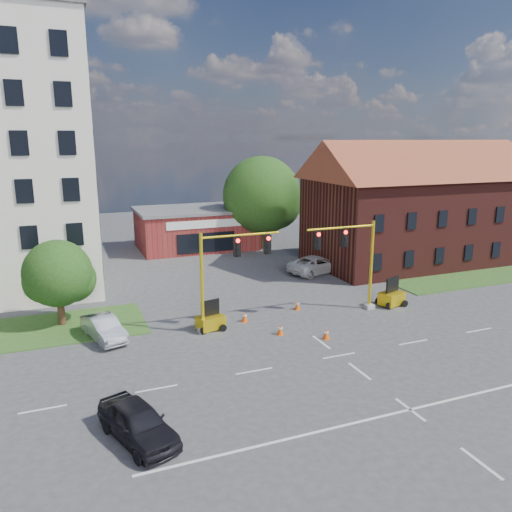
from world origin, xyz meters
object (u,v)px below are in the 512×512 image
trailer_east (392,297)px  signal_mast_east (351,256)px  trailer_west (210,321)px  pickup_white (317,264)px  sedan_dark (138,422)px  signal_mast_west (228,268)px

trailer_east → signal_mast_east: bearing=161.1°
trailer_west → pickup_white: bearing=23.5°
trailer_east → sedan_dark: bearing=-171.4°
trailer_west → sedan_dark: bearing=-134.1°
signal_mast_west → trailer_west: size_ratio=3.36×
signal_mast_east → trailer_west: size_ratio=3.36×
trailer_west → sedan_dark: size_ratio=0.42×
trailer_west → trailer_east: bearing=-14.9°
signal_mast_east → pickup_white: 10.60m
signal_mast_east → trailer_east: (3.49, -0.04, -3.30)m
trailer_west → pickup_white: trailer_west is taller
signal_mast_west → signal_mast_east: (8.71, 0.00, 0.00)m
signal_mast_west → sedan_dark: 12.51m
trailer_west → sedan_dark: 11.75m
signal_mast_east → pickup_white: size_ratio=1.11×
trailer_west → pickup_white: 15.73m
pickup_white → trailer_east: bearing=167.1°
trailer_east → pickup_white: 9.81m
signal_mast_west → trailer_east: bearing=-0.2°
signal_mast_east → sedan_dark: bearing=-148.1°
signal_mast_west → pickup_white: signal_mast_west is taller
signal_mast_west → trailer_east: (12.21, -0.04, -3.30)m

